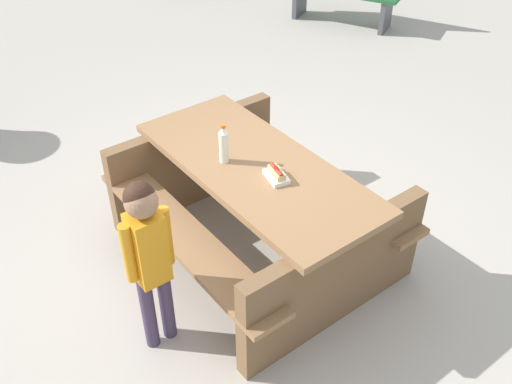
# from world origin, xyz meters

# --- Properties ---
(ground_plane) EXTENTS (30.00, 30.00, 0.00)m
(ground_plane) POSITION_xyz_m (0.00, 0.00, 0.00)
(ground_plane) COLOR #ADA599
(ground_plane) RESTS_ON ground
(picnic_table) EXTENTS (1.94, 1.59, 0.75)m
(picnic_table) POSITION_xyz_m (0.00, 0.00, 0.44)
(picnic_table) COLOR olive
(picnic_table) RESTS_ON ground
(soda_bottle) EXTENTS (0.06, 0.06, 0.27)m
(soda_bottle) POSITION_xyz_m (-0.13, -0.16, 0.88)
(soda_bottle) COLOR silver
(soda_bottle) RESTS_ON picnic_table
(hotdog_tray) EXTENTS (0.19, 0.13, 0.08)m
(hotdog_tray) POSITION_xyz_m (0.20, 0.03, 0.78)
(hotdog_tray) COLOR white
(hotdog_tray) RESTS_ON picnic_table
(child_in_coat) EXTENTS (0.19, 0.29, 1.16)m
(child_in_coat) POSITION_xyz_m (0.37, -0.89, 0.74)
(child_in_coat) COLOR #3F334C
(child_in_coat) RESTS_ON ground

